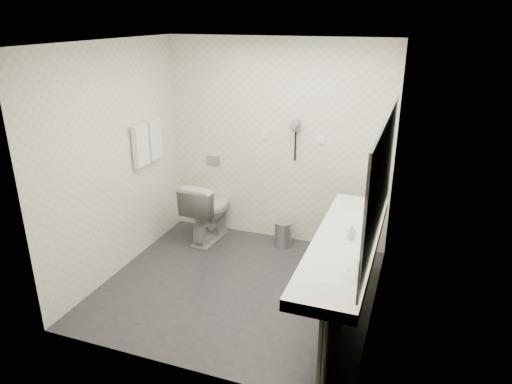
% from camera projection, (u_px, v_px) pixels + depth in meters
% --- Properties ---
extents(floor, '(2.80, 2.80, 0.00)m').
position_uv_depth(floor, '(238.00, 286.00, 5.02)').
color(floor, '#28282D').
rests_on(floor, ground).
extents(ceiling, '(2.80, 2.80, 0.00)m').
position_uv_depth(ceiling, '(234.00, 42.00, 4.13)').
color(ceiling, white).
rests_on(ceiling, wall_back).
extents(wall_back, '(2.80, 0.00, 2.80)m').
position_uv_depth(wall_back, '(276.00, 144.00, 5.72)').
color(wall_back, white).
rests_on(wall_back, floor).
extents(wall_front, '(2.80, 0.00, 2.80)m').
position_uv_depth(wall_front, '(170.00, 231.00, 3.44)').
color(wall_front, white).
rests_on(wall_front, floor).
extents(wall_left, '(0.00, 2.60, 2.60)m').
position_uv_depth(wall_left, '(115.00, 162.00, 5.02)').
color(wall_left, white).
rests_on(wall_left, floor).
extents(wall_right, '(0.00, 2.60, 2.60)m').
position_uv_depth(wall_right, '(383.00, 194.00, 4.13)').
color(wall_right, white).
rests_on(wall_right, floor).
extents(vanity_counter, '(0.55, 2.20, 0.10)m').
position_uv_depth(vanity_counter, '(345.00, 244.00, 4.21)').
color(vanity_counter, white).
rests_on(vanity_counter, floor).
extents(vanity_panel, '(0.03, 2.15, 0.75)m').
position_uv_depth(vanity_panel, '(345.00, 286.00, 4.35)').
color(vanity_panel, gray).
rests_on(vanity_panel, floor).
extents(vanity_post_near, '(0.06, 0.06, 0.75)m').
position_uv_depth(vanity_post_near, '(324.00, 359.00, 3.43)').
color(vanity_post_near, silver).
rests_on(vanity_post_near, floor).
extents(vanity_post_far, '(0.06, 0.06, 0.75)m').
position_uv_depth(vanity_post_far, '(363.00, 239.00, 5.25)').
color(vanity_post_far, silver).
rests_on(vanity_post_far, floor).
extents(mirror, '(0.02, 2.20, 1.05)m').
position_uv_depth(mirror, '(382.00, 179.00, 3.89)').
color(mirror, '#B2BCC6').
rests_on(mirror, wall_right).
extents(basin_near, '(0.40, 0.31, 0.05)m').
position_uv_depth(basin_near, '(331.00, 277.00, 3.62)').
color(basin_near, white).
rests_on(basin_near, vanity_counter).
extents(basin_far, '(0.40, 0.31, 0.05)m').
position_uv_depth(basin_far, '(356.00, 213.00, 4.76)').
color(basin_far, white).
rests_on(basin_far, vanity_counter).
extents(faucet_near, '(0.04, 0.04, 0.15)m').
position_uv_depth(faucet_near, '(357.00, 271.00, 3.53)').
color(faucet_near, silver).
rests_on(faucet_near, vanity_counter).
extents(faucet_far, '(0.04, 0.04, 0.15)m').
position_uv_depth(faucet_far, '(377.00, 208.00, 4.67)').
color(faucet_far, silver).
rests_on(faucet_far, vanity_counter).
extents(soap_bottle_a, '(0.08, 0.08, 0.12)m').
position_uv_depth(soap_bottle_a, '(351.00, 233.00, 4.17)').
color(soap_bottle_a, white).
rests_on(soap_bottle_a, vanity_counter).
extents(soap_bottle_b, '(0.09, 0.09, 0.09)m').
position_uv_depth(soap_bottle_b, '(352.00, 230.00, 4.26)').
color(soap_bottle_b, white).
rests_on(soap_bottle_b, vanity_counter).
extents(glass_left, '(0.07, 0.07, 0.10)m').
position_uv_depth(glass_left, '(368.00, 229.00, 4.27)').
color(glass_left, silver).
rests_on(glass_left, vanity_counter).
extents(toilet, '(0.50, 0.81, 0.79)m').
position_uv_depth(toilet, '(208.00, 210.00, 5.96)').
color(toilet, white).
rests_on(toilet, floor).
extents(flush_plate, '(0.18, 0.02, 0.12)m').
position_uv_depth(flush_plate, '(213.00, 160.00, 6.08)').
color(flush_plate, '#B2B5BA').
rests_on(flush_plate, wall_back).
extents(pedal_bin, '(0.22, 0.22, 0.30)m').
position_uv_depth(pedal_bin, '(283.00, 234.00, 5.87)').
color(pedal_bin, '#B2B5BA').
rests_on(pedal_bin, floor).
extents(bin_lid, '(0.22, 0.22, 0.02)m').
position_uv_depth(bin_lid, '(284.00, 223.00, 5.81)').
color(bin_lid, '#B2B5BA').
rests_on(bin_lid, pedal_bin).
extents(towel_rail, '(0.02, 0.62, 0.02)m').
position_uv_depth(towel_rail, '(145.00, 124.00, 5.38)').
color(towel_rail, silver).
rests_on(towel_rail, wall_left).
extents(towel_near, '(0.07, 0.24, 0.48)m').
position_uv_depth(towel_near, '(141.00, 145.00, 5.33)').
color(towel_near, white).
rests_on(towel_near, towel_rail).
extents(towel_far, '(0.07, 0.24, 0.48)m').
position_uv_depth(towel_far, '(154.00, 140.00, 5.58)').
color(towel_far, white).
rests_on(towel_far, towel_rail).
extents(dryer_cradle, '(0.10, 0.04, 0.14)m').
position_uv_depth(dryer_cradle, '(296.00, 125.00, 5.53)').
color(dryer_cradle, gray).
rests_on(dryer_cradle, wall_back).
extents(dryer_barrel, '(0.08, 0.14, 0.08)m').
position_uv_depth(dryer_barrel, '(295.00, 124.00, 5.45)').
color(dryer_barrel, gray).
rests_on(dryer_barrel, dryer_cradle).
extents(dryer_cord, '(0.02, 0.02, 0.35)m').
position_uv_depth(dryer_cord, '(295.00, 146.00, 5.60)').
color(dryer_cord, black).
rests_on(dryer_cord, dryer_cradle).
extents(switch_plate_a, '(0.09, 0.02, 0.09)m').
position_uv_depth(switch_plate_a, '(265.00, 135.00, 5.72)').
color(switch_plate_a, white).
rests_on(switch_plate_a, wall_back).
extents(switch_plate_b, '(0.09, 0.02, 0.09)m').
position_uv_depth(switch_plate_b, '(321.00, 140.00, 5.50)').
color(switch_plate_b, white).
rests_on(switch_plate_b, wall_back).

